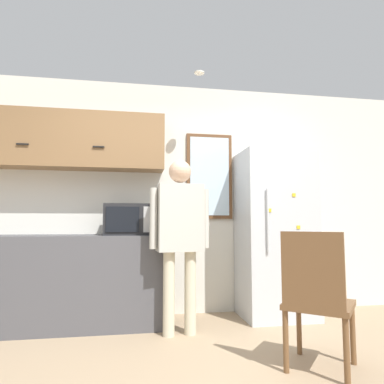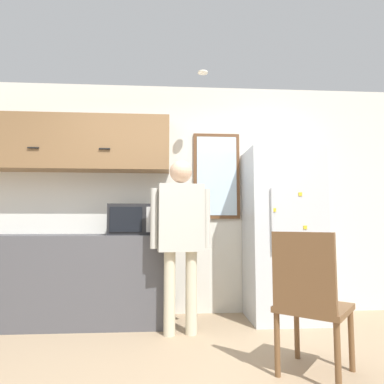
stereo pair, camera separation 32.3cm
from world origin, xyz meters
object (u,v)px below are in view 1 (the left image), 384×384
Objects in this scene: refrigerator at (275,233)px; chair at (316,294)px; microwave at (127,220)px; person at (180,227)px.

chair is (-0.29, -1.38, -0.39)m from refrigerator.
chair is at bearing -44.93° from microwave.
refrigerator is at bearing 0.90° from microwave.
microwave is at bearing -4.94° from chair.
refrigerator is 1.88× the size of chair.
refrigerator is at bearing -61.83° from chair.
refrigerator is (1.65, 0.03, -0.15)m from microwave.
person reaches higher than microwave.
person is at bearing -8.45° from chair.
refrigerator is (1.14, 0.42, -0.08)m from person.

